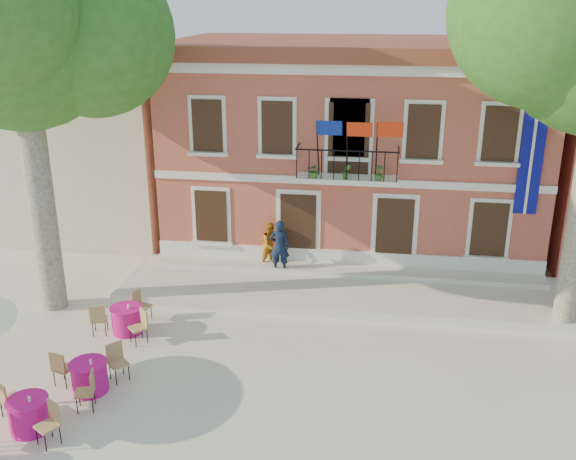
# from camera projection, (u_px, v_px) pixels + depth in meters

# --- Properties ---
(ground) EXTENTS (90.00, 90.00, 0.00)m
(ground) POSITION_uv_depth(u_px,v_px,m) (252.00, 362.00, 16.61)
(ground) COLOR beige
(ground) RESTS_ON ground
(main_building) EXTENTS (13.50, 9.59, 7.50)m
(main_building) POSITION_uv_depth(u_px,v_px,m) (354.00, 142.00, 24.35)
(main_building) COLOR #AF4C3F
(main_building) RESTS_ON ground
(neighbor_west) EXTENTS (9.40, 9.40, 6.40)m
(neighbor_west) POSITION_uv_depth(u_px,v_px,m) (83.00, 141.00, 27.09)
(neighbor_west) COLOR beige
(neighbor_west) RESTS_ON ground
(terrace) EXTENTS (14.00, 3.40, 0.30)m
(terrace) POSITION_uv_depth(u_px,v_px,m) (341.00, 290.00, 20.37)
(terrace) COLOR silver
(terrace) RESTS_ON ground
(plane_tree_west) EXTENTS (5.64, 5.64, 11.08)m
(plane_tree_west) POSITION_uv_depth(u_px,v_px,m) (17.00, 28.00, 16.92)
(plane_tree_west) COLOR #A59E84
(plane_tree_west) RESTS_ON ground
(pedestrian_navy) EXTENTS (0.67, 0.45, 1.80)m
(pedestrian_navy) POSITION_uv_depth(u_px,v_px,m) (279.00, 246.00, 21.11)
(pedestrian_navy) COLOR #0F1B33
(pedestrian_navy) RESTS_ON terrace
(pedestrian_orange) EXTENTS (0.95, 0.94, 1.55)m
(pedestrian_orange) POSITION_uv_depth(u_px,v_px,m) (271.00, 245.00, 21.62)
(pedestrian_orange) COLOR #BF7616
(pedestrian_orange) RESTS_ON terrace
(cafe_table_0) EXTENTS (1.79, 1.83, 0.95)m
(cafe_table_0) POSITION_uv_depth(u_px,v_px,m) (89.00, 375.00, 15.26)
(cafe_table_0) COLOR #E01582
(cafe_table_0) RESTS_ON ground
(cafe_table_1) EXTENTS (1.86, 1.36, 0.95)m
(cafe_table_1) POSITION_uv_depth(u_px,v_px,m) (29.00, 413.00, 13.86)
(cafe_table_1) COLOR #E01582
(cafe_table_1) RESTS_ON ground
(cafe_table_3) EXTENTS (1.81, 1.80, 0.95)m
(cafe_table_3) POSITION_uv_depth(u_px,v_px,m) (127.00, 318.00, 17.99)
(cafe_table_3) COLOR #E01582
(cafe_table_3) RESTS_ON ground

